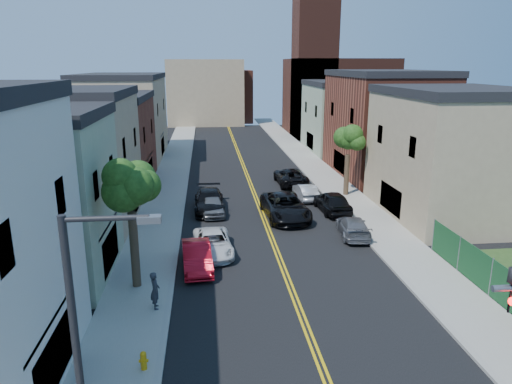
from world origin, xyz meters
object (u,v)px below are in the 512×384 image
object	(u,v)px
silver_car_right	(306,192)
fire_hydrant	(144,360)
white_pickup	(213,243)
black_car_left	(209,201)
grey_car_right	(353,227)
dark_car_right_far	(290,176)
pedestrian_left	(155,290)
black_car_right	(332,202)
red_sedan	(197,257)
black_suv_lane	(285,207)
grey_car_left	(212,205)

from	to	relation	value
silver_car_right	fire_hydrant	world-z (taller)	silver_car_right
white_pickup	black_car_left	distance (m)	8.77
grey_car_right	dark_car_right_far	world-z (taller)	dark_car_right_far
pedestrian_left	silver_car_right	bearing A→B (deg)	-42.11
black_car_right	fire_hydrant	bearing A→B (deg)	53.63
grey_car_right	fire_hydrant	bearing A→B (deg)	54.35
red_sedan	grey_car_right	bearing A→B (deg)	17.57
red_sedan	black_car_left	world-z (taller)	black_car_left
white_pickup	black_suv_lane	world-z (taller)	black_suv_lane
red_sedan	dark_car_right_far	bearing A→B (deg)	60.43
red_sedan	grey_car_right	world-z (taller)	red_sedan
grey_car_left	black_suv_lane	size ratio (longest dim) A/B	0.66
black_car_left	pedestrian_left	size ratio (longest dim) A/B	3.10
silver_car_right	black_suv_lane	xyz separation A→B (m)	(-2.57, -4.85, 0.22)
grey_car_left	black_car_left	world-z (taller)	black_car_left
white_pickup	dark_car_right_far	world-z (taller)	dark_car_right_far
white_pickup	silver_car_right	size ratio (longest dim) A/B	1.19
pedestrian_left	black_car_left	bearing A→B (deg)	-20.57
black_car_left	dark_car_right_far	xyz separation A→B (m)	(7.84, 7.62, -0.03)
grey_car_right	black_suv_lane	bearing A→B (deg)	-40.87
black_suv_lane	pedestrian_left	xyz separation A→B (m)	(-8.31, -13.02, 0.16)
dark_car_right_far	black_car_right	bearing A→B (deg)	99.28
black_suv_lane	pedestrian_left	size ratio (longest dim) A/B	3.54
white_pickup	grey_car_right	size ratio (longest dim) A/B	1.07
dark_car_right_far	fire_hydrant	size ratio (longest dim) A/B	7.63
red_sedan	grey_car_left	size ratio (longest dim) A/B	1.06
grey_car_left	grey_car_right	xyz separation A→B (m)	(9.30, -5.74, -0.07)
white_pickup	pedestrian_left	world-z (taller)	pedestrian_left
black_car_left	red_sedan	bearing A→B (deg)	-94.51
black_car_right	black_suv_lane	size ratio (longest dim) A/B	0.77
white_pickup	black_car_right	distance (m)	11.99
red_sedan	white_pickup	distance (m)	2.31
white_pickup	black_car_right	xyz separation A→B (m)	(9.42, 7.42, 0.17)
black_car_left	grey_car_right	distance (m)	11.64
white_pickup	dark_car_right_far	bearing A→B (deg)	60.63
black_suv_lane	pedestrian_left	bearing A→B (deg)	-125.57
white_pickup	black_car_right	world-z (taller)	black_car_right
grey_car_left	pedestrian_left	xyz separation A→B (m)	(-2.90, -14.48, 0.33)
dark_car_right_far	black_car_left	bearing A→B (deg)	42.72
red_sedan	pedestrian_left	distance (m)	4.92
white_pickup	dark_car_right_far	distance (m)	18.11
white_pickup	fire_hydrant	bearing A→B (deg)	-108.06
dark_car_right_far	grey_car_right	bearing A→B (deg)	95.32
grey_car_right	black_car_left	bearing A→B (deg)	-28.22
dark_car_right_far	pedestrian_left	distance (m)	25.32
pedestrian_left	fire_hydrant	size ratio (longest dim) A/B	2.44
pedestrian_left	fire_hydrant	xyz separation A→B (m)	(-0.00, -4.60, -0.52)
red_sedan	black_suv_lane	world-z (taller)	black_suv_lane
black_car_left	black_suv_lane	xyz separation A→B (m)	(5.64, -2.41, 0.08)
silver_car_right	fire_hydrant	distance (m)	24.96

